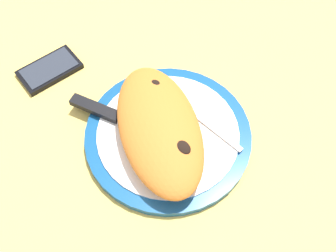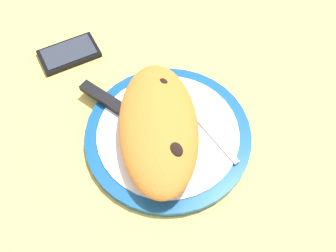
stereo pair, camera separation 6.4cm
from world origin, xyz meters
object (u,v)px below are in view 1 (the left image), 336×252
at_px(plate, 168,135).
at_px(fork, 199,117).
at_px(calzone, 160,129).
at_px(smartphone, 50,69).
at_px(knife, 110,115).

height_order(plate, fork, fork).
bearing_deg(calzone, smartphone, 21.71).
xyz_separation_m(plate, smartphone, (0.24, 0.11, -0.00)).
relative_size(plate, fork, 1.82).
xyz_separation_m(fork, smartphone, (0.24, 0.17, -0.01)).
bearing_deg(plate, fork, -93.36).
bearing_deg(knife, calzone, -148.28).
height_order(plate, knife, knife).
relative_size(calzone, knife, 1.44).
height_order(plate, calzone, calzone).
height_order(plate, smartphone, plate).
bearing_deg(fork, calzone, 89.37).
bearing_deg(fork, smartphone, 35.26).
bearing_deg(knife, smartphone, 15.98).
relative_size(plate, calzone, 1.01).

